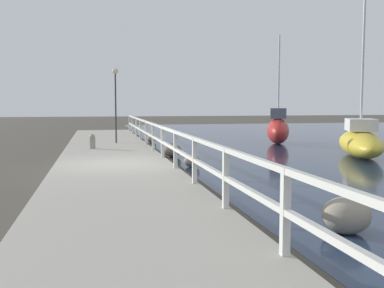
% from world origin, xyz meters
% --- Properties ---
extents(ground_plane, '(120.00, 120.00, 0.00)m').
position_xyz_m(ground_plane, '(0.00, 0.00, 0.00)').
color(ground_plane, '#4C473D').
extents(dock_walkway, '(3.52, 36.00, 0.22)m').
position_xyz_m(dock_walkway, '(0.00, 0.00, 0.11)').
color(dock_walkway, '#B2AD9E').
rests_on(dock_walkway, ground).
extents(railing, '(0.10, 32.50, 1.06)m').
position_xyz_m(railing, '(1.66, 0.00, 0.94)').
color(railing, silver).
rests_on(railing, dock_walkway).
extents(boulder_near_dock, '(0.77, 0.70, 0.58)m').
position_xyz_m(boulder_near_dock, '(3.29, -7.37, 0.29)').
color(boulder_near_dock, gray).
rests_on(boulder_near_dock, ground).
extents(boulder_downstream, '(0.49, 0.44, 0.37)m').
position_xyz_m(boulder_downstream, '(2.34, 9.81, 0.18)').
color(boulder_downstream, gray).
rests_on(boulder_downstream, ground).
extents(boulder_water_edge, '(0.52, 0.47, 0.39)m').
position_xyz_m(boulder_water_edge, '(2.48, 0.38, 0.20)').
color(boulder_water_edge, gray).
rests_on(boulder_water_edge, ground).
extents(boulder_mid_strip, '(0.69, 0.62, 0.52)m').
position_xyz_m(boulder_mid_strip, '(2.33, 3.27, 0.26)').
color(boulder_mid_strip, slate).
rests_on(boulder_mid_strip, ground).
extents(mooring_bollard, '(0.24, 0.24, 0.59)m').
position_xyz_m(mooring_bollard, '(-0.66, 4.86, 0.52)').
color(mooring_bollard, gray).
rests_on(mooring_bollard, dock_walkway).
extents(dock_lamp, '(0.28, 0.28, 3.44)m').
position_xyz_m(dock_lamp, '(0.39, 7.33, 2.80)').
color(dock_lamp, '#2D2D33').
rests_on(dock_lamp, dock_walkway).
extents(sailboat_yellow, '(3.50, 5.49, 6.47)m').
position_xyz_m(sailboat_yellow, '(9.43, 1.87, 0.58)').
color(sailboat_yellow, gold).
rests_on(sailboat_yellow, water_surface).
extents(sailboat_red, '(2.33, 3.69, 5.48)m').
position_xyz_m(sailboat_red, '(8.56, 7.82, 0.73)').
color(sailboat_red, red).
rests_on(sailboat_red, water_surface).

